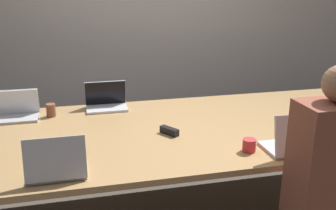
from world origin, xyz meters
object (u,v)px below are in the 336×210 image
at_px(laptop_far_midleft, 106,101).
at_px(cup_far_left, 51,110).
at_px(laptop_far_left, 16,110).
at_px(cup_near_midright, 249,145).
at_px(person_near_midright, 325,195).
at_px(laptop_near_left, 57,165).
at_px(stapler, 169,131).
at_px(laptop_near_midright, 294,141).

height_order(laptop_far_midleft, cup_far_left, laptop_far_midleft).
bearing_deg(cup_far_left, laptop_far_midleft, 14.07).
height_order(laptop_far_midleft, laptop_far_left, laptop_far_midleft).
distance_m(cup_near_midright, laptop_far_left, 1.83).
height_order(person_near_midright, cup_far_left, person_near_midright).
height_order(laptop_near_left, person_near_midright, person_near_midright).
relative_size(laptop_near_left, person_near_midright, 0.23).
relative_size(laptop_near_left, stapler, 2.17).
relative_size(person_near_midright, laptop_far_midleft, 4.04).
bearing_deg(laptop_far_midleft, laptop_far_left, -172.91).
xyz_separation_m(laptop_near_midright, cup_near_midright, (-0.26, 0.08, -0.04)).
distance_m(laptop_near_midright, laptop_far_midleft, 1.59).
bearing_deg(cup_near_midright, laptop_far_left, 146.88).
distance_m(cup_far_left, stapler, 1.02).
xyz_separation_m(laptop_far_midleft, laptop_far_left, (-0.71, -0.09, -0.00)).
distance_m(laptop_far_midleft, stapler, 0.80).
height_order(laptop_near_midright, laptop_far_midleft, laptop_near_midright).
relative_size(laptop_near_midright, cup_near_midright, 3.77).
height_order(laptop_near_midright, stapler, laptop_near_midright).
height_order(laptop_near_midright, person_near_midright, person_near_midright).
height_order(person_near_midright, stapler, person_near_midright).
height_order(cup_near_midright, stapler, cup_near_midright).
xyz_separation_m(laptop_near_midright, laptop_far_midleft, (-1.08, 1.17, -0.01)).
distance_m(laptop_near_left, laptop_near_midright, 1.43).
bearing_deg(person_near_midright, laptop_near_midright, -91.79).
xyz_separation_m(laptop_near_left, stapler, (0.74, 0.46, -0.05)).
height_order(laptop_near_midright, cup_near_midright, laptop_near_midright).
xyz_separation_m(laptop_near_left, laptop_near_midright, (1.43, -0.01, 0.00)).
height_order(laptop_near_left, laptop_near_midright, laptop_near_midright).
bearing_deg(laptop_far_midleft, person_near_midright, -55.33).
height_order(cup_near_midright, cup_far_left, cup_far_left).
height_order(cup_far_left, stapler, cup_far_left).
bearing_deg(stapler, laptop_near_left, 177.58).
relative_size(laptop_near_left, cup_far_left, 3.08).
xyz_separation_m(cup_far_left, stapler, (0.84, -0.58, -0.03)).
bearing_deg(laptop_far_left, cup_near_midright, -33.12).
relative_size(laptop_near_midright, laptop_far_left, 0.92).
xyz_separation_m(laptop_near_midright, laptop_far_left, (-1.79, 1.08, -0.01)).
height_order(laptop_near_left, laptop_far_midleft, laptop_near_left).
xyz_separation_m(laptop_near_left, laptop_far_left, (-0.36, 1.07, -0.01)).
height_order(laptop_near_midright, cup_far_left, laptop_near_midright).
relative_size(cup_near_midright, stapler, 0.57).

